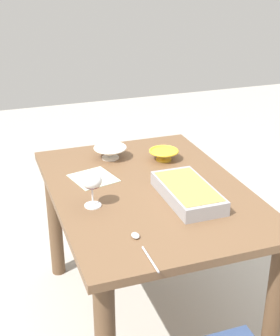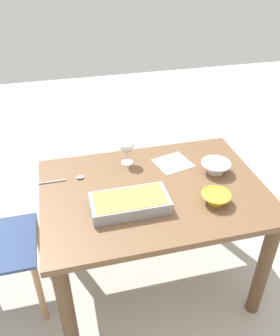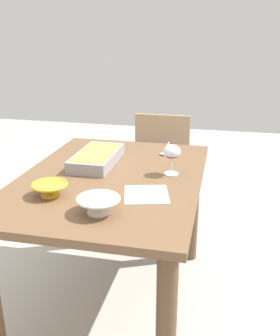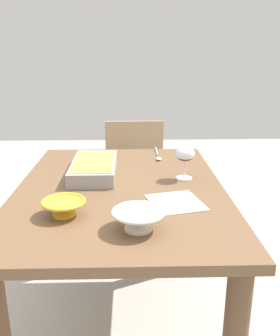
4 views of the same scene
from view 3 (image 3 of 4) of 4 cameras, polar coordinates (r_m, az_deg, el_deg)
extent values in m
plane|color=#B2ADA3|center=(2.28, -3.79, -19.18)|extent=(8.00, 8.00, 0.00)
cube|color=brown|center=(1.90, -4.30, -1.68)|extent=(1.22, 0.87, 0.04)
cylinder|color=brown|center=(2.63, -8.39, -4.39)|extent=(0.08, 0.08, 0.72)
cylinder|color=brown|center=(2.48, 7.76, -5.93)|extent=(0.08, 0.08, 0.72)
cylinder|color=brown|center=(1.58, 3.86, -23.07)|extent=(0.08, 0.08, 0.72)
cube|color=#334772|center=(2.79, 2.52, -0.41)|extent=(0.44, 0.44, 0.02)
cube|color=tan|center=(2.93, 3.29, 4.43)|extent=(0.02, 0.41, 0.36)
cylinder|color=tan|center=(2.75, -2.44, -6.17)|extent=(0.04, 0.04, 0.45)
cylinder|color=tan|center=(2.68, 5.93, -6.96)|extent=(0.04, 0.04, 0.45)
cylinder|color=tan|center=(3.10, -0.53, -2.96)|extent=(0.04, 0.04, 0.45)
cylinder|color=tan|center=(3.04, 6.85, -3.58)|extent=(0.04, 0.04, 0.45)
cylinder|color=white|center=(1.91, 4.63, -0.85)|extent=(0.07, 0.07, 0.01)
cylinder|color=white|center=(1.90, 4.67, 0.35)|extent=(0.01, 0.01, 0.08)
ellipsoid|color=white|center=(1.88, 4.73, 2.45)|extent=(0.09, 0.09, 0.07)
ellipsoid|color=#4C0A19|center=(1.88, 4.72, 2.11)|extent=(0.08, 0.08, 0.04)
cube|color=#99999E|center=(2.06, -6.39, 1.49)|extent=(0.40, 0.20, 0.06)
cube|color=#9E8C47|center=(2.06, -6.41, 2.11)|extent=(0.36, 0.18, 0.02)
cylinder|color=white|center=(1.53, -6.12, -6.47)|extent=(0.09, 0.09, 0.01)
cone|color=white|center=(1.52, -6.16, -5.45)|extent=(0.17, 0.17, 0.05)
torus|color=white|center=(1.50, -6.20, -4.55)|extent=(0.17, 0.17, 0.01)
cylinder|color=yellow|center=(1.72, -13.12, -3.85)|extent=(0.08, 0.08, 0.01)
cone|color=yellow|center=(1.71, -13.19, -3.07)|extent=(0.15, 0.15, 0.04)
torus|color=yellow|center=(1.70, -13.25, -2.40)|extent=(0.16, 0.16, 0.01)
cylinder|color=silver|center=(2.35, 3.99, 3.25)|extent=(0.16, 0.01, 0.01)
ellipsoid|color=silver|center=(2.20, 3.37, 2.14)|extent=(0.04, 0.03, 0.01)
cube|color=#B2CCB7|center=(1.68, 0.94, -3.92)|extent=(0.24, 0.23, 0.00)
camera|label=1|loc=(3.57, 16.81, 24.19)|focal=51.35mm
camera|label=2|loc=(2.94, -33.82, 26.53)|focal=37.16mm
camera|label=4|loc=(0.55, -49.52, -1.36)|focal=39.02mm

